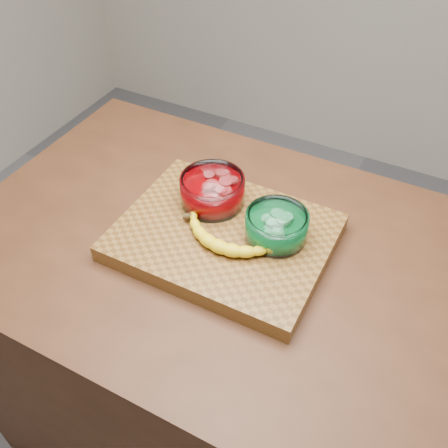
% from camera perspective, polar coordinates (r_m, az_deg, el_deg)
% --- Properties ---
extents(ground, '(3.50, 3.50, 0.00)m').
position_cam_1_polar(ground, '(1.86, 0.00, -21.84)').
color(ground, slate).
rests_on(ground, ground).
extents(counter, '(1.20, 0.80, 0.90)m').
position_cam_1_polar(counter, '(1.46, 0.00, -14.56)').
color(counter, '#462615').
rests_on(counter, ground).
extents(cutting_board, '(0.45, 0.35, 0.04)m').
position_cam_1_polar(cutting_board, '(1.09, 0.00, -1.52)').
color(cutting_board, brown).
rests_on(cutting_board, counter).
extents(bowl_red, '(0.15, 0.15, 0.07)m').
position_cam_1_polar(bowl_red, '(1.12, -1.33, 3.86)').
color(bowl_red, white).
rests_on(bowl_red, cutting_board).
extents(bowl_green, '(0.13, 0.13, 0.06)m').
position_cam_1_polar(bowl_green, '(1.05, 6.02, -0.23)').
color(bowl_green, white).
rests_on(bowl_green, cutting_board).
extents(banana, '(0.24, 0.11, 0.03)m').
position_cam_1_polar(banana, '(1.04, 0.23, -1.64)').
color(banana, yellow).
rests_on(banana, cutting_board).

